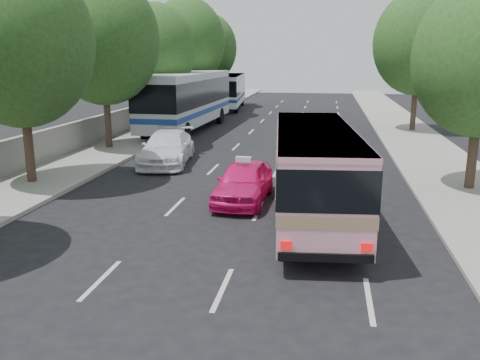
% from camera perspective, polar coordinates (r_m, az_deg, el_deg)
% --- Properties ---
extents(ground, '(120.00, 120.00, 0.00)m').
position_cam_1_polar(ground, '(13.62, -4.44, -8.19)').
color(ground, black).
rests_on(ground, ground).
extents(sidewalk_left, '(4.00, 90.00, 0.15)m').
position_cam_1_polar(sidewalk_left, '(34.63, -10.14, 5.27)').
color(sidewalk_left, '#9E998E').
rests_on(sidewalk_left, ground).
extents(sidewalk_right, '(4.00, 90.00, 0.12)m').
position_cam_1_polar(sidewalk_right, '(33.06, 18.92, 4.31)').
color(sidewalk_right, '#9E998E').
rests_on(sidewalk_right, ground).
extents(low_wall, '(0.30, 90.00, 1.50)m').
position_cam_1_polar(low_wall, '(35.17, -12.98, 6.62)').
color(low_wall, '#9E998E').
rests_on(low_wall, sidewalk_left).
extents(tree_left_b, '(5.70, 5.70, 8.88)m').
position_cam_1_polar(tree_left_b, '(21.55, -23.61, 14.64)').
color(tree_left_b, '#38281E').
rests_on(tree_left_b, ground).
extents(tree_left_c, '(6.00, 6.00, 9.35)m').
position_cam_1_polar(tree_left_c, '(28.71, -15.09, 15.42)').
color(tree_left_c, '#38281E').
rests_on(tree_left_c, ground).
extents(tree_left_d, '(5.52, 5.52, 8.60)m').
position_cam_1_polar(tree_left_d, '(36.11, -9.50, 14.49)').
color(tree_left_d, '#38281E').
rests_on(tree_left_d, ground).
extents(tree_left_e, '(6.30, 6.30, 9.82)m').
position_cam_1_polar(tree_left_e, '(43.75, -5.89, 15.50)').
color(tree_left_e, '#38281E').
rests_on(tree_left_e, ground).
extents(tree_left_f, '(5.88, 5.88, 9.16)m').
position_cam_1_polar(tree_left_f, '(51.54, -3.67, 14.80)').
color(tree_left_f, '#38281E').
rests_on(tree_left_f, ground).
extents(tree_right_far, '(6.00, 6.00, 9.35)m').
position_cam_1_polar(tree_right_far, '(36.67, 19.63, 14.66)').
color(tree_right_far, '#38281E').
rests_on(tree_right_far, ground).
extents(pink_bus, '(3.17, 9.31, 2.91)m').
position_cam_1_polar(pink_bus, '(15.93, 8.32, 1.79)').
color(pink_bus, pink).
rests_on(pink_bus, ground).
extents(pink_taxi, '(1.88, 4.32, 1.45)m').
position_cam_1_polar(pink_taxi, '(18.04, 0.40, -0.19)').
color(pink_taxi, '#EE1475').
rests_on(pink_taxi, ground).
extents(white_pickup, '(2.80, 5.53, 1.54)m').
position_cam_1_polar(white_pickup, '(24.64, -8.20, 3.57)').
color(white_pickup, white).
rests_on(white_pickup, ground).
extents(tour_coach_front, '(3.30, 13.28, 3.95)m').
position_cam_1_polar(tour_coach_front, '(35.41, -5.92, 9.34)').
color(tour_coach_front, silver).
rests_on(tour_coach_front, ground).
extents(tour_coach_rear, '(3.35, 11.09, 3.27)m').
position_cam_1_polar(tour_coach_rear, '(50.25, -1.22, 10.24)').
color(tour_coach_rear, white).
rests_on(tour_coach_rear, ground).
extents(taxi_roof_sign, '(0.56, 0.20, 0.18)m').
position_cam_1_polar(taxi_roof_sign, '(17.86, 0.41, 2.34)').
color(taxi_roof_sign, silver).
rests_on(taxi_roof_sign, pink_taxi).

